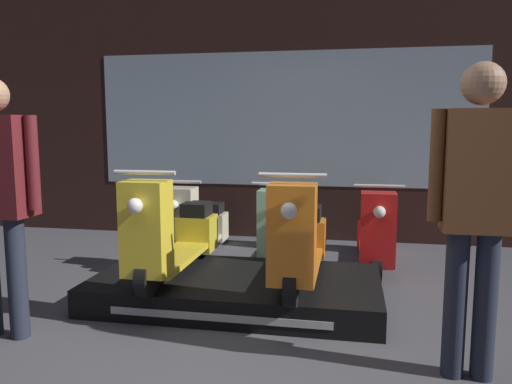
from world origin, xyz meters
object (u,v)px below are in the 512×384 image
object	(u,v)px
scooter_backrow_0	(196,227)
scooter_backrow_2	(375,234)
scooter_display_right	(300,240)
person_right_browsing	(476,200)
scooter_backrow_1	(282,231)
scooter_display_left	(172,235)

from	to	relation	value
scooter_backrow_0	scooter_backrow_2	size ratio (longest dim) A/B	1.00
scooter_backrow_2	scooter_backrow_0	bearing A→B (deg)	180.00
scooter_display_right	scooter_backrow_2	distance (m)	1.54
scooter_display_right	person_right_browsing	world-z (taller)	person_right_browsing
scooter_backrow_0	scooter_backrow_1	size ratio (longest dim) A/B	1.00
scooter_backrow_2	scooter_backrow_1	bearing A→B (deg)	180.00
scooter_display_left	scooter_display_right	distance (m)	1.06
scooter_backrow_2	person_right_browsing	distance (m)	2.42
scooter_backrow_0	scooter_backrow_2	bearing A→B (deg)	0.00
scooter_display_left	scooter_backrow_2	bearing A→B (deg)	39.03
scooter_display_right	scooter_display_left	bearing A→B (deg)	180.00
scooter_display_right	scooter_backrow_1	world-z (taller)	scooter_display_right
scooter_backrow_0	scooter_backrow_2	xyz separation A→B (m)	(1.95, 0.00, 0.00)
scooter_display_left	scooter_display_right	size ratio (longest dim) A/B	1.00
scooter_backrow_1	scooter_backrow_2	size ratio (longest dim) A/B	1.00
scooter_backrow_0	scooter_backrow_1	bearing A→B (deg)	0.00
scooter_display_right	scooter_backrow_1	bearing A→B (deg)	103.31
scooter_display_left	scooter_backrow_0	size ratio (longest dim) A/B	1.00
scooter_backrow_2	person_right_browsing	size ratio (longest dim) A/B	0.88
scooter_backrow_0	person_right_browsing	xyz separation A→B (m)	(2.38, -2.28, 0.71)
scooter_backrow_0	scooter_backrow_2	world-z (taller)	same
scooter_backrow_1	scooter_display_left	bearing A→B (deg)	-117.93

